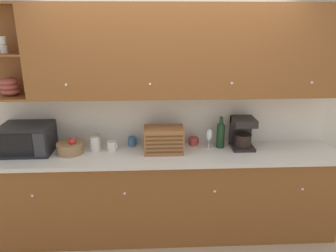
% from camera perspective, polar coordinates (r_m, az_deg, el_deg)
% --- Properties ---
extents(ground_plane, '(24.00, 24.00, 0.00)m').
position_cam_1_polar(ground_plane, '(4.11, -0.15, -15.30)').
color(ground_plane, tan).
extents(wall_back, '(5.92, 0.06, 2.60)m').
position_cam_1_polar(wall_back, '(3.59, -0.18, 2.56)').
color(wall_back, beige).
rests_on(wall_back, ground_plane).
extents(counter_unit, '(3.54, 0.62, 0.95)m').
position_cam_1_polar(counter_unit, '(3.60, 0.07, -11.59)').
color(counter_unit, brown).
rests_on(counter_unit, ground_plane).
extents(backsplash_panel, '(3.52, 0.01, 0.57)m').
position_cam_1_polar(backsplash_panel, '(3.57, -0.16, 1.45)').
color(backsplash_panel, silver).
rests_on(backsplash_panel, counter_unit).
extents(upper_cabinets, '(3.52, 0.40, 0.88)m').
position_cam_1_polar(upper_cabinets, '(3.26, 3.06, 12.87)').
color(upper_cabinets, brown).
rests_on(upper_cabinets, backsplash_panel).
extents(microwave, '(0.50, 0.39, 0.30)m').
position_cam_1_polar(microwave, '(3.64, -23.28, -2.05)').
color(microwave, black).
rests_on(microwave, counter_unit).
extents(fruit_basket, '(0.27, 0.27, 0.17)m').
position_cam_1_polar(fruit_basket, '(3.50, -16.66, -3.63)').
color(fruit_basket, '#937047').
rests_on(fruit_basket, counter_unit).
extents(storage_canister, '(0.11, 0.11, 0.18)m').
position_cam_1_polar(storage_canister, '(3.48, -12.59, -2.93)').
color(storage_canister, silver).
rests_on(storage_canister, counter_unit).
extents(mug_patterned_third, '(0.11, 0.10, 0.10)m').
position_cam_1_polar(mug_patterned_third, '(3.47, -9.73, -3.46)').
color(mug_patterned_third, silver).
rests_on(mug_patterned_third, counter_unit).
extents(mug, '(0.09, 0.08, 0.10)m').
position_cam_1_polar(mug, '(3.57, -6.26, -2.69)').
color(mug, '#38669E').
rests_on(mug, counter_unit).
extents(bread_box, '(0.40, 0.26, 0.26)m').
position_cam_1_polar(bread_box, '(3.36, -0.73, -2.42)').
color(bread_box, '#996033').
rests_on(bread_box, counter_unit).
extents(mug_blue_second, '(0.11, 0.09, 0.09)m').
position_cam_1_polar(mug_blue_second, '(3.59, 4.47, -2.63)').
color(mug_blue_second, '#B73D38').
rests_on(mug_blue_second, counter_unit).
extents(wine_glass, '(0.07, 0.07, 0.22)m').
position_cam_1_polar(wine_glass, '(3.47, 7.17, -1.62)').
color(wine_glass, silver).
rests_on(wine_glass, counter_unit).
extents(wine_bottle, '(0.09, 0.09, 0.34)m').
position_cam_1_polar(wine_bottle, '(3.52, 9.14, -1.32)').
color(wine_bottle, '#19381E').
rests_on(wine_bottle, counter_unit).
extents(coffee_maker, '(0.23, 0.26, 0.33)m').
position_cam_1_polar(coffee_maker, '(3.56, 12.81, -1.10)').
color(coffee_maker, black).
rests_on(coffee_maker, counter_unit).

